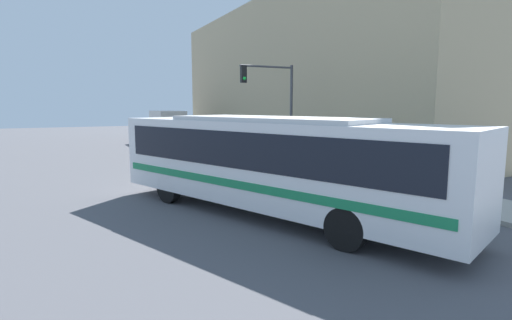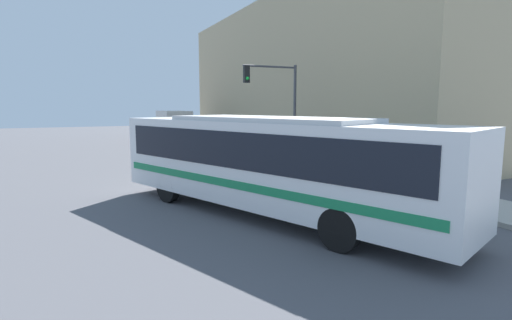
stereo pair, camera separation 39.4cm
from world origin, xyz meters
name	(u,v)px [view 1 (the left image)]	position (x,y,z in m)	size (l,w,h in m)	color
ground_plane	(298,213)	(0.00, 0.00, 0.00)	(120.00, 120.00, 0.00)	#515156
sidewalk	(229,146)	(5.88, 20.00, 0.07)	(2.76, 70.00, 0.15)	#A8A399
building_facade	(290,76)	(10.26, 17.55, 5.76)	(6.00, 33.10, 11.52)	tan
city_bus	(270,159)	(-0.95, 0.15, 1.80)	(6.82, 12.19, 3.09)	white
delivery_truck	(166,126)	(2.02, 25.68, 1.61)	(2.25, 6.66, 2.96)	silver
fire_hydrant	(330,165)	(5.10, 5.14, 0.54)	(0.23, 0.31, 0.79)	gold
traffic_light_pole	(275,96)	(4.16, 9.09, 3.94)	(3.28, 0.35, 5.54)	#47474C
parking_meter	(275,144)	(5.10, 10.77, 1.09)	(0.14, 0.14, 1.39)	#47474C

